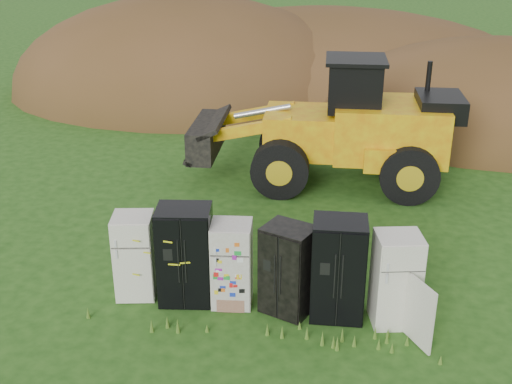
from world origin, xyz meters
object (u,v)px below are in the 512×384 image
fridge_leftmost (135,256)px  fridge_black_side (185,255)px  fridge_dark_mid (288,270)px  fridge_open_door (396,279)px  fridge_sticker (232,264)px  wheel_loader (320,122)px  fridge_black_right (338,269)px

fridge_leftmost → fridge_black_side: fridge_black_side is taller
fridge_dark_mid → fridge_open_door: fridge_open_door is taller
fridge_sticker → wheel_loader: (1.01, 6.33, 0.89)m
fridge_black_right → wheel_loader: (-0.95, 6.37, 0.77)m
fridge_leftmost → fridge_sticker: fridge_leftmost is taller
fridge_leftmost → fridge_sticker: bearing=-10.5°
fridge_black_side → fridge_leftmost: bearing=171.5°
fridge_dark_mid → fridge_sticker: bearing=-161.6°
fridge_sticker → fridge_black_right: 1.96m
fridge_black_side → fridge_dark_mid: bearing=-9.3°
fridge_leftmost → fridge_open_door: bearing=-12.1°
fridge_leftmost → fridge_black_side: bearing=-11.5°
fridge_black_side → fridge_open_door: size_ratio=1.10×
fridge_black_right → fridge_open_door: fridge_black_right is taller
fridge_leftmost → fridge_black_right: fridge_black_right is taller
fridge_open_door → wheel_loader: (-1.96, 6.40, 0.86)m
fridge_black_side → fridge_sticker: 0.89m
fridge_dark_mid → fridge_black_right: (0.90, 0.02, 0.10)m
fridge_black_side → fridge_black_right: (2.83, -0.00, 0.00)m
fridge_leftmost → wheel_loader: bearing=54.0°
fridge_leftmost → fridge_dark_mid: 2.92m
fridge_black_side → fridge_sticker: fridge_black_side is taller
fridge_dark_mid → wheel_loader: 6.45m
fridge_black_side → fridge_open_door: bearing=-9.2°
fridge_leftmost → fridge_open_door: (4.84, -0.03, 0.03)m
fridge_black_right → wheel_loader: wheel_loader is taller
fridge_dark_mid → fridge_black_right: size_ratio=0.90×
fridge_leftmost → fridge_dark_mid: size_ratio=0.98×
fridge_sticker → fridge_leftmost: bearing=174.2°
fridge_leftmost → fridge_sticker: (1.87, 0.04, -0.01)m
fridge_leftmost → fridge_sticker: 1.87m
fridge_sticker → fridge_black_side: bearing=175.3°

